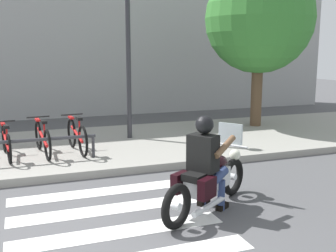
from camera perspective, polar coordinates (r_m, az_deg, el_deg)
The scene contains 12 objects.
ground_plane at distance 5.37m, azimuth -15.81°, elevation -15.38°, with size 48.00×48.00×0.00m, color #4C4C4F.
sidewalk at distance 9.68m, azimuth -18.05°, elevation -3.43°, with size 24.00×4.40×0.15m, color gray.
crosswalk_stripe_2 at distance 5.48m, azimuth -6.81°, elevation -14.47°, with size 2.80×0.40×0.01m, color white.
crosswalk_stripe_3 at distance 6.20m, azimuth -8.58°, elevation -11.48°, with size 2.80×0.40×0.01m, color white.
crosswalk_stripe_4 at distance 6.93m, azimuth -9.95°, elevation -9.12°, with size 2.80×0.40×0.01m, color white.
motorcycle at distance 6.01m, azimuth 5.68°, elevation -7.56°, with size 1.89×1.31×1.20m.
rider at distance 5.85m, azimuth 5.32°, elevation -4.36°, with size 0.77×0.73×1.43m.
bicycle_3 at distance 8.93m, azimuth -21.69°, elevation -2.10°, with size 0.48×1.65×0.72m.
bicycle_4 at distance 8.93m, azimuth -17.15°, elevation -1.69°, with size 0.48×1.73×0.77m.
bicycle_5 at distance 8.99m, azimuth -12.62°, elevation -1.34°, with size 0.48×1.62×0.80m.
street_lamp at distance 10.15m, azimuth -5.60°, elevation 11.65°, with size 0.28×0.28×4.16m.
tree_near_rack at distance 12.15m, azimuth 12.67°, elevation 14.40°, with size 3.08×3.08×4.76m.
Camera 1 is at (-0.29, -4.85, 2.30)m, focal length 43.56 mm.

